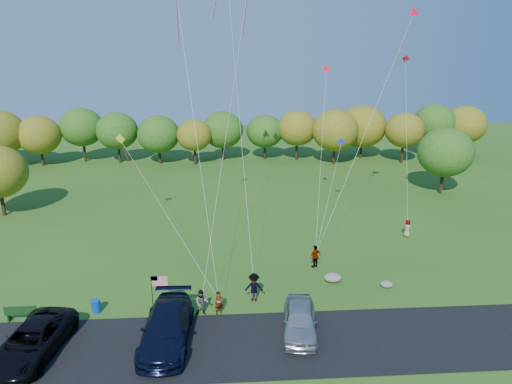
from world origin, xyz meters
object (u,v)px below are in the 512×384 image
(minivan_navy, at_px, (167,327))
(flyer_d, at_px, (315,256))
(flyer_c, at_px, (254,287))
(flyer_b, at_px, (202,303))
(minivan_silver, at_px, (300,320))
(trash_barrel, at_px, (96,306))
(park_bench, at_px, (21,313))
(flyer_a, at_px, (219,303))
(minivan_dark, at_px, (32,341))
(flyer_e, at_px, (407,228))

(minivan_navy, bearing_deg, flyer_d, 42.68)
(flyer_c, bearing_deg, flyer_b, 26.62)
(minivan_navy, xyz_separation_m, minivan_silver, (7.54, 0.42, -0.11))
(trash_barrel, bearing_deg, flyer_c, 4.29)
(flyer_b, distance_m, park_bench, 10.84)
(flyer_a, relative_size, flyer_d, 0.86)
(minivan_silver, bearing_deg, park_bench, 179.87)
(minivan_dark, distance_m, flyer_c, 13.06)
(flyer_e, height_order, park_bench, flyer_e)
(flyer_a, bearing_deg, flyer_e, 9.89)
(flyer_c, relative_size, flyer_e, 1.23)
(minivan_navy, height_order, flyer_a, minivan_navy)
(minivan_dark, bearing_deg, minivan_navy, 13.94)
(flyer_d, bearing_deg, flyer_b, 3.63)
(trash_barrel, bearing_deg, flyer_b, -6.02)
(flyer_b, bearing_deg, minivan_dark, -158.58)
(flyer_c, xyz_separation_m, flyer_e, (13.96, 9.59, -0.18))
(minivan_navy, bearing_deg, flyer_b, 58.34)
(flyer_a, bearing_deg, flyer_c, 8.20)
(minivan_dark, relative_size, flyer_e, 3.78)
(flyer_d, bearing_deg, flyer_c, 10.17)
(flyer_b, bearing_deg, flyer_e, 33.29)
(minivan_navy, distance_m, flyer_a, 3.94)
(minivan_navy, xyz_separation_m, flyer_b, (1.81, 2.70, -0.14))
(flyer_b, relative_size, park_bench, 0.88)
(flyer_a, bearing_deg, park_bench, 155.72)
(flyer_a, distance_m, trash_barrel, 7.70)
(flyer_d, height_order, park_bench, flyer_d)
(minivan_navy, distance_m, park_bench, 9.43)
(minivan_navy, height_order, minivan_silver, minivan_navy)
(flyer_d, height_order, flyer_e, flyer_d)
(flyer_b, distance_m, flyer_d, 10.05)
(minivan_silver, height_order, flyer_c, flyer_c)
(park_bench, bearing_deg, minivan_dark, -60.01)
(minivan_dark, bearing_deg, flyer_e, 37.57)
(flyer_b, height_order, flyer_d, flyer_d)
(flyer_d, height_order, trash_barrel, flyer_d)
(minivan_silver, distance_m, flyer_d, 8.47)
(flyer_a, bearing_deg, flyer_d, 14.95)
(minivan_navy, height_order, trash_barrel, minivan_navy)
(minivan_dark, xyz_separation_m, flyer_e, (26.11, 14.37, -0.10))
(trash_barrel, bearing_deg, flyer_e, 23.40)
(flyer_a, height_order, flyer_d, flyer_d)
(flyer_d, distance_m, park_bench, 19.90)
(minivan_dark, height_order, flyer_d, flyer_d)
(park_bench, bearing_deg, flyer_b, -0.88)
(flyer_a, bearing_deg, minivan_navy, -160.96)
(minivan_dark, height_order, flyer_a, minivan_dark)
(flyer_b, height_order, flyer_c, flyer_c)
(flyer_a, height_order, park_bench, flyer_a)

